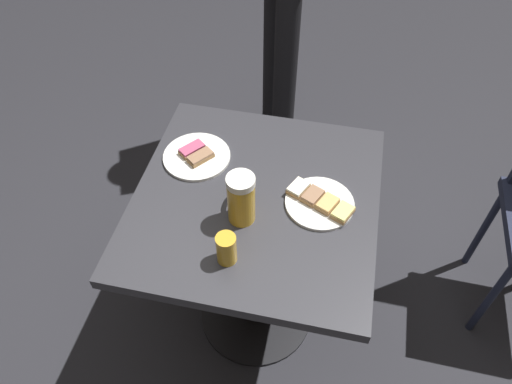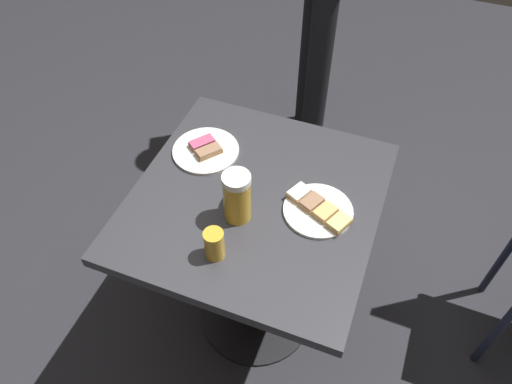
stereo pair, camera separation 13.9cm
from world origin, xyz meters
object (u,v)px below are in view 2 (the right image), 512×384
plate_near (318,209)px  plate_far (206,150)px  beer_mug (238,195)px  beer_glass_small (214,244)px

plate_near → plate_far: size_ratio=0.97×
plate_near → beer_mug: bearing=22.8°
beer_glass_small → beer_mug: bearing=-91.7°
beer_mug → plate_far: bearing=-45.6°
beer_glass_small → plate_near: bearing=-132.1°
plate_far → beer_glass_small: (-0.19, 0.34, 0.04)m
beer_mug → beer_glass_small: 0.15m
plate_near → beer_glass_small: 0.32m
plate_far → beer_mug: 0.28m
beer_mug → beer_glass_small: (0.00, 0.15, -0.03)m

